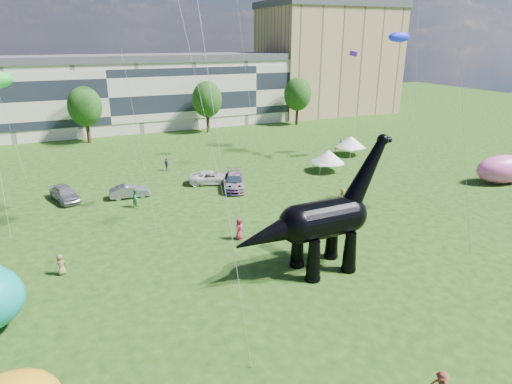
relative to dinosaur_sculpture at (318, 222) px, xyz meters
name	(u,v)px	position (x,y,z in m)	size (l,w,h in m)	color
ground	(339,297)	(-0.44, -3.66, -3.76)	(220.00, 220.00, 0.00)	#16330C
terrace_row	(106,97)	(-8.44, 58.34, 2.24)	(78.00, 11.00, 12.00)	beige
apartment_block	(327,61)	(39.56, 61.34, 7.24)	(28.00, 18.00, 22.00)	tan
tree_mid_left	(84,103)	(-12.44, 49.34, 2.53)	(5.20, 5.20, 9.44)	#382314
tree_mid_right	(207,97)	(7.56, 49.34, 2.53)	(5.20, 5.20, 9.44)	#382314
tree_far_right	(298,92)	(25.56, 49.34, 2.53)	(5.20, 5.20, 9.44)	#382314
dinosaur_sculpture	(318,222)	(0.00, 0.00, 0.00)	(12.14, 3.39, 9.96)	black
car_silver	(65,193)	(-16.46, 22.48, -2.94)	(1.94, 4.83, 1.65)	#A6A7AB
car_grey	(130,191)	(-10.16, 20.85, -3.08)	(1.45, 4.16, 1.37)	gray
car_white	(212,177)	(-0.83, 21.76, -3.03)	(2.41, 5.24, 1.45)	white
car_dark	(234,181)	(0.95, 19.09, -2.94)	(2.29, 5.62, 1.63)	#595960
gazebo_near	(328,156)	(14.07, 20.43, -1.80)	(4.83, 4.83, 2.79)	white
gazebo_far	(351,142)	(21.43, 25.97, -1.82)	(4.62, 4.62, 2.76)	white
inflatable_pink	(503,169)	(30.10, 8.43, -2.11)	(6.61, 3.31, 3.31)	#F25EB5
visitors	(186,213)	(-6.43, 12.16, -2.89)	(52.26, 43.05, 1.89)	maroon
kites	(177,41)	(-4.55, 19.15, 11.87)	(60.45, 43.28, 28.74)	#FB1032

